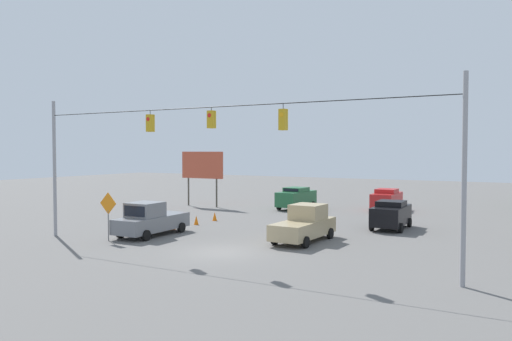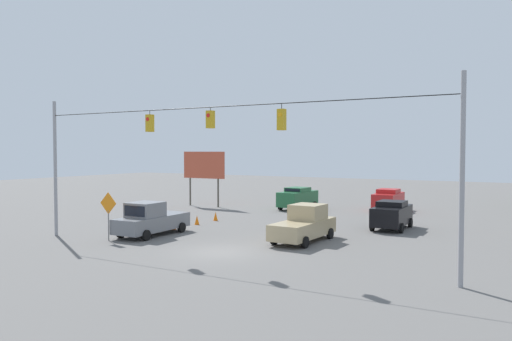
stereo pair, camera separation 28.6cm
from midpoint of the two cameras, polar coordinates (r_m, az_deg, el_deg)
name	(u,v)px [view 2 (the right image)]	position (r m, az deg, el deg)	size (l,w,h in m)	color
ground_plane	(221,252)	(26.35, -3.72, -9.29)	(140.00, 140.00, 0.00)	#605E5B
overhead_signal_span	(211,154)	(25.06, -4.86, 1.87)	(23.76, 0.38, 8.33)	#939399
sedan_green_withflow_far	(298,198)	(45.21, 4.97, -3.13)	(2.37, 4.52, 1.97)	#236038
pickup_truck_tan_crossing_near	(304,225)	(29.36, 5.82, -6.17)	(2.25, 5.28, 2.12)	tan
sedan_red_oncoming_deep	(388,200)	(45.13, 15.06, -3.23)	(2.10, 4.24, 1.94)	red
sedan_black_oncoming_far	(392,214)	(34.93, 15.49, -4.85)	(2.18, 4.31, 1.91)	black
pickup_truck_grey_parked_shoulder	(151,220)	(31.85, -11.71, -5.54)	(2.31, 5.32, 2.12)	slate
traffic_cone_nearest	(146,229)	(32.34, -12.20, -6.58)	(0.34, 0.34, 0.66)	orange
traffic_cone_second	(173,225)	(34.00, -9.18, -6.13)	(0.34, 0.34, 0.66)	orange
traffic_cone_third	(197,220)	(35.99, -6.54, -5.65)	(0.34, 0.34, 0.66)	orange
traffic_cone_fourth	(216,216)	(37.89, -4.43, -5.24)	(0.34, 0.34, 0.66)	orange
roadside_billboard	(204,167)	(47.49, -5.81, 0.36)	(4.66, 0.16, 5.20)	#4C473D
work_zone_sign	(108,207)	(30.51, -16.27, -4.01)	(1.27, 0.06, 2.84)	slate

